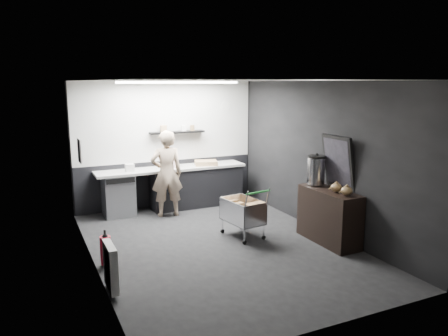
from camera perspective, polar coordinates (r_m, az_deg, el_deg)
name	(u,v)px	position (r m, az deg, el deg)	size (l,w,h in m)	color
floor	(219,246)	(7.38, -0.63, -10.10)	(5.50, 5.50, 0.00)	black
ceiling	(219,81)	(6.88, -0.68, 11.36)	(5.50, 5.50, 0.00)	silver
wall_back	(167,144)	(9.54, -7.51, 3.07)	(5.50, 5.50, 0.00)	black
wall_front	(328,211)	(4.71, 13.38, -5.51)	(5.50, 5.50, 0.00)	black
wall_left	(90,177)	(6.46, -17.04, -1.19)	(5.50, 5.50, 0.00)	black
wall_right	(320,157)	(8.03, 12.46, 1.38)	(5.50, 5.50, 0.00)	black
kitchen_wall_panel	(166,121)	(9.47, -7.55, 6.06)	(3.95, 0.02, 1.70)	silver
dado_panel	(168,183)	(9.68, -7.34, -1.93)	(3.95, 0.02, 1.00)	black
floating_shelf	(177,132)	(9.45, -6.15, 4.68)	(1.20, 0.22, 0.04)	black
wall_clock	(226,106)	(9.95, 0.21, 8.13)	(0.20, 0.20, 0.03)	silver
poster	(79,151)	(7.69, -18.38, 2.17)	(0.02, 0.30, 0.40)	silver
poster_red_band	(79,146)	(7.69, -18.37, 2.69)	(0.01, 0.22, 0.10)	red
radiator	(111,267)	(5.91, -14.60, -12.38)	(0.10, 0.50, 0.60)	silver
ceiling_strip	(179,82)	(8.60, -5.88, 11.06)	(2.40, 0.20, 0.04)	white
prep_counter	(178,187)	(9.44, -5.98, -2.49)	(3.20, 0.61, 0.90)	black
person	(167,174)	(8.81, -7.49, -0.74)	(0.64, 0.42, 1.75)	beige
shopping_cart	(243,213)	(7.67, 2.44, -5.87)	(0.60, 0.89, 0.91)	silver
sideboard	(329,209)	(7.60, 13.50, -5.20)	(0.52, 1.21, 1.81)	black
fire_extinguisher	(106,249)	(6.77, -15.20, -10.20)	(0.16, 0.16, 0.53)	#AD0B1F
cardboard_box	(206,163)	(9.51, -2.36, 0.68)	(0.47, 0.36, 0.09)	#A28056
pink_tub	(174,162)	(9.30, -6.57, 0.73)	(0.21, 0.21, 0.21)	#F6D5DB
white_container	(130,168)	(9.01, -12.21, 0.03)	(0.17, 0.13, 0.15)	silver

